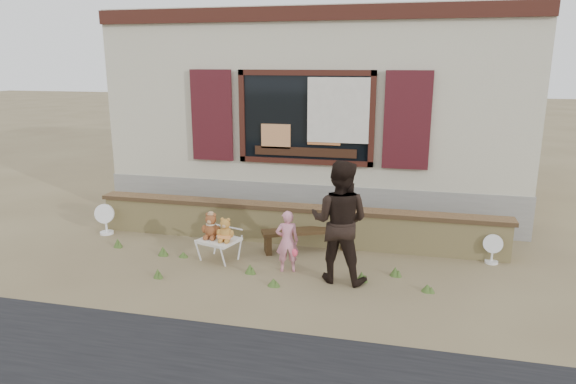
% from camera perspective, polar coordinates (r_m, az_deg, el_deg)
% --- Properties ---
extents(ground, '(80.00, 80.00, 0.00)m').
position_cam_1_polar(ground, '(8.03, -1.01, -7.97)').
color(ground, brown).
rests_on(ground, ground).
extents(shopfront, '(8.04, 5.13, 4.00)m').
position_cam_1_polar(shopfront, '(11.87, 4.43, 9.24)').
color(shopfront, '#9C957E').
rests_on(shopfront, ground).
extents(brick_wall, '(7.10, 0.36, 0.67)m').
position_cam_1_polar(brick_wall, '(8.83, 0.61, -3.52)').
color(brick_wall, '#D2B971').
rests_on(brick_wall, ground).
extents(bench, '(1.44, 0.86, 0.37)m').
position_cam_1_polar(bench, '(8.48, 1.97, -4.80)').
color(bench, '#332312').
rests_on(bench, ground).
extents(folding_chair, '(0.69, 0.65, 0.35)m').
position_cam_1_polar(folding_chair, '(8.13, -7.69, -5.42)').
color(folding_chair, silver).
rests_on(folding_chair, ground).
extents(teddy_bear_left, '(0.37, 0.34, 0.41)m').
position_cam_1_polar(teddy_bear_left, '(8.14, -8.53, -3.65)').
color(teddy_bear_left, brown).
rests_on(teddy_bear_left, folding_chair).
extents(teddy_bear_right, '(0.33, 0.31, 0.38)m').
position_cam_1_polar(teddy_bear_right, '(7.98, -6.95, -4.11)').
color(teddy_bear_right, '#9D6B2B').
rests_on(teddy_bear_right, folding_chair).
extents(child, '(0.39, 0.31, 0.94)m').
position_cam_1_polar(child, '(7.60, -0.09, -5.49)').
color(child, pink).
rests_on(child, ground).
extents(adult, '(0.93, 0.77, 1.75)m').
position_cam_1_polar(adult, '(7.21, 5.75, -3.28)').
color(adult, black).
rests_on(adult, ground).
extents(fan_left, '(0.36, 0.24, 0.57)m').
position_cam_1_polar(fan_left, '(9.84, -19.61, -2.83)').
color(fan_left, white).
rests_on(fan_left, ground).
extents(fan_right, '(0.30, 0.20, 0.47)m').
position_cam_1_polar(fan_right, '(8.58, 21.78, -5.86)').
color(fan_right, white).
rests_on(fan_right, ground).
extents(grass_tufts, '(5.21, 1.14, 0.15)m').
position_cam_1_polar(grass_tufts, '(7.78, -3.50, -8.25)').
color(grass_tufts, '#415D25').
rests_on(grass_tufts, ground).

